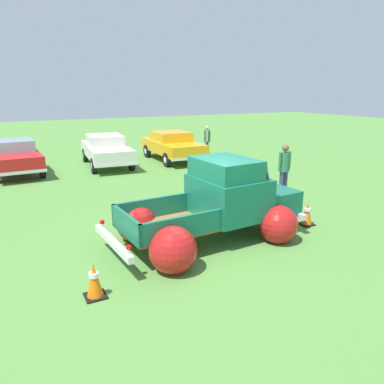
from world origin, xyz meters
TOP-DOWN VIEW (x-y plane):
  - ground_plane at (0.00, 0.00)m, footprint 80.00×80.00m
  - vintage_pickup_truck at (0.39, 0.02)m, footprint 4.72×2.97m
  - show_car_0 at (-3.51, 10.08)m, footprint 2.01×4.32m
  - show_car_1 at (0.38, 9.99)m, footprint 2.21×4.69m
  - show_car_2 at (3.71, 9.82)m, footprint 2.10×4.49m
  - spectator_0 at (4.24, 2.13)m, footprint 0.54×0.37m
  - spectator_2 at (5.79, 9.91)m, footprint 0.46×0.51m
  - lane_cone_0 at (2.91, -0.32)m, footprint 0.36×0.36m
  - lane_cone_1 at (-2.89, -1.24)m, footprint 0.36×0.36m

SIDE VIEW (x-z plane):
  - ground_plane at x=0.00m, z-range 0.00..0.00m
  - lane_cone_0 at x=2.91m, z-range 0.00..0.63m
  - lane_cone_1 at x=-2.89m, z-range 0.00..0.63m
  - vintage_pickup_truck at x=0.39m, z-range -0.22..1.74m
  - show_car_0 at x=-3.51m, z-range 0.07..1.50m
  - show_car_1 at x=0.38m, z-range 0.07..1.50m
  - show_car_2 at x=3.71m, z-range 0.07..1.50m
  - spectator_2 at x=5.79m, z-range 0.11..1.76m
  - spectator_0 at x=4.24m, z-range 0.13..1.86m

